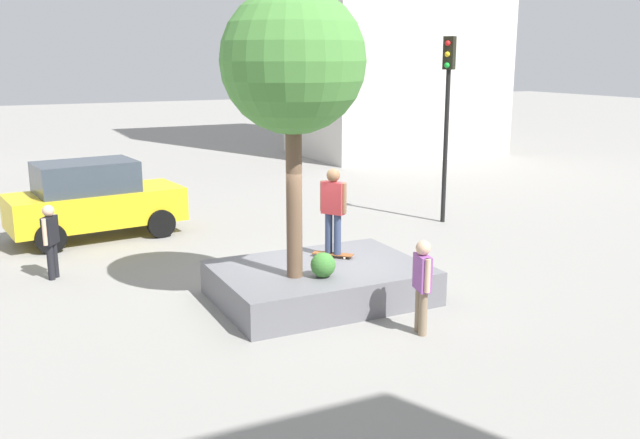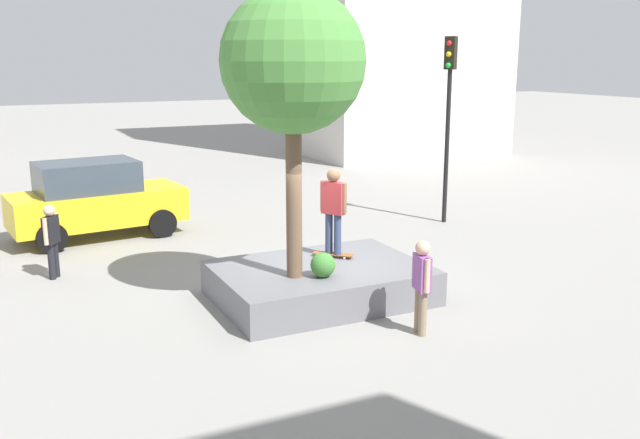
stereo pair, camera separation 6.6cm
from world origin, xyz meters
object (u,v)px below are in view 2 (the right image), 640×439
plaza_tree (293,63)px  skateboarder (333,205)px  traffic_light_corner (449,99)px  planter_ledge (320,283)px  sedan_parked (95,199)px  skateboard (333,254)px  bystander_watching (51,236)px  passerby_with_bag (422,280)px

plaza_tree → skateboarder: 3.02m
traffic_light_corner → planter_ledge: bearing=-144.4°
plaza_tree → sedan_parked: (-2.40, 6.94, -3.36)m
planter_ledge → sedan_parked: (-3.07, 6.60, 0.67)m
traffic_light_corner → skateboard: bearing=-145.0°
bystander_watching → passerby_with_bag: size_ratio=0.98×
planter_ledge → plaza_tree: bearing=-152.9°
plaza_tree → sedan_parked: 8.08m
plaza_tree → passerby_with_bag: size_ratio=3.14×
plaza_tree → passerby_with_bag: (1.42, -1.90, -3.44)m
skateboard → traffic_light_corner: size_ratio=0.15×
skateboard → sedan_parked: size_ratio=0.17×
skateboarder → passerby_with_bag: (0.25, -2.69, -0.76)m
planter_ledge → traffic_light_corner: (5.81, 4.16, 3.04)m
plaza_tree → passerby_with_bag: bearing=-53.2°
skateboarder → bystander_watching: (-4.88, 3.08, -0.78)m
skateboarder → traffic_light_corner: 6.70m
planter_ledge → sedan_parked: size_ratio=0.87×
passerby_with_bag → bystander_watching: bearing=131.7°
plaza_tree → skateboarder: size_ratio=2.97×
skateboard → traffic_light_corner: 7.01m
skateboarder → sedan_parked: 7.14m
traffic_light_corner → sedan_parked: bearing=164.7°
planter_ledge → plaza_tree: 4.10m
traffic_light_corner → bystander_watching: bearing=-176.4°
skateboard → skateboarder: bearing=0.0°
plaza_tree → traffic_light_corner: plaza_tree is taller
bystander_watching → sedan_parked: bearing=66.9°
skateboard → skateboarder: 0.98m
plaza_tree → sedan_parked: bearing=109.1°
skateboarder → passerby_with_bag: bearing=-84.7°
skateboard → traffic_light_corner: (5.31, 3.71, 2.67)m
planter_ledge → plaza_tree: plaza_tree is taller
plaza_tree → skateboarder: (1.17, 0.79, -2.67)m
skateboard → passerby_with_bag: passerby_with_bag is taller
sedan_parked → traffic_light_corner: (8.88, -2.43, 2.37)m
sedan_parked → passerby_with_bag: sedan_parked is taller
planter_ledge → plaza_tree: (-0.67, -0.34, 4.03)m
planter_ledge → skateboard: size_ratio=5.27×
skateboard → skateboarder: size_ratio=0.43×
planter_ledge → bystander_watching: bearing=141.1°
plaza_tree → skateboard: bearing=34.0°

